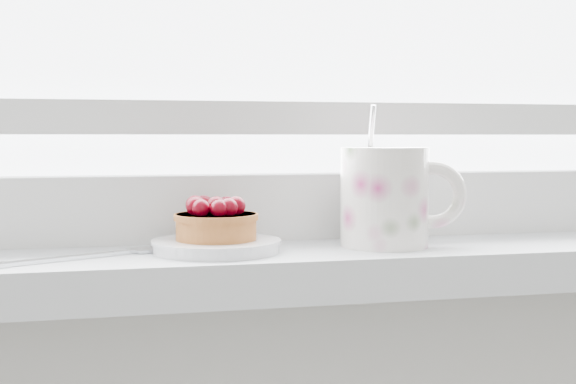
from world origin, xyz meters
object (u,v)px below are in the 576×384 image
object	(u,v)px
fork	(95,255)
saucer	(216,246)
raspberry_tart	(216,220)
floral_mug	(388,195)

from	to	relation	value
fork	saucer	bearing A→B (deg)	2.40
raspberry_tart	floral_mug	bearing A→B (deg)	-0.17
saucer	raspberry_tart	xyz separation A→B (m)	(-0.00, 0.00, 0.02)
raspberry_tart	floral_mug	world-z (taller)	floral_mug
raspberry_tart	fork	world-z (taller)	raspberry_tart
saucer	floral_mug	distance (m)	0.18
floral_mug	fork	bearing A→B (deg)	-179.13
saucer	raspberry_tart	bearing A→B (deg)	141.34
raspberry_tart	floral_mug	size ratio (longest dim) A/B	0.56
saucer	fork	xyz separation A→B (m)	(-0.11, -0.00, -0.00)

